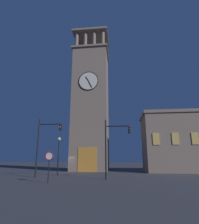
% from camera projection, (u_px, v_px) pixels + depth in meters
% --- Properties ---
extents(ground_plane, '(200.00, 200.00, 0.00)m').
position_uv_depth(ground_plane, '(67.00, 172.00, 30.67)').
color(ground_plane, '#424247').
extents(clocktower, '(7.14, 6.62, 30.28)m').
position_uv_depth(clocktower, '(91.00, 105.00, 36.20)').
color(clocktower, gray).
rests_on(clocktower, ground_plane).
extents(adjacent_wing_building, '(17.46, 7.29, 9.67)m').
position_uv_depth(adjacent_wing_building, '(196.00, 142.00, 30.71)').
color(adjacent_wing_building, gray).
rests_on(adjacent_wing_building, ground_plane).
extents(traffic_signal_near, '(2.73, 0.41, 6.25)m').
position_uv_depth(traffic_signal_near, '(113.00, 141.00, 19.75)').
color(traffic_signal_near, black).
rests_on(traffic_signal_near, ground_plane).
extents(traffic_signal_mid, '(2.88, 0.41, 6.81)m').
position_uv_depth(traffic_signal_mid, '(45.00, 139.00, 21.99)').
color(traffic_signal_mid, black).
rests_on(traffic_signal_mid, ground_plane).
extents(street_lamp, '(0.44, 0.44, 4.92)m').
position_uv_depth(street_lamp, '(59.00, 148.00, 24.84)').
color(street_lamp, black).
rests_on(street_lamp, ground_plane).
extents(no_horn_sign, '(0.78, 0.14, 2.71)m').
position_uv_depth(no_horn_sign, '(49.00, 158.00, 16.64)').
color(no_horn_sign, black).
rests_on(no_horn_sign, ground_plane).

